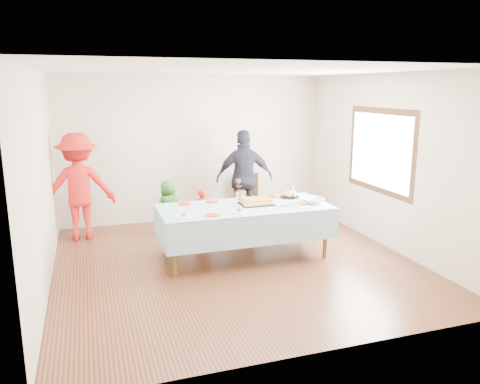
# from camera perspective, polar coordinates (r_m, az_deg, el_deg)

# --- Properties ---
(ground) EXTENTS (5.00, 5.00, 0.00)m
(ground) POSITION_cam_1_polar(r_m,az_deg,el_deg) (6.86, -0.60, -8.58)
(ground) COLOR #462214
(ground) RESTS_ON ground
(room_walls) EXTENTS (5.04, 5.04, 2.72)m
(room_walls) POSITION_cam_1_polar(r_m,az_deg,el_deg) (6.45, -0.19, 6.31)
(room_walls) COLOR beige
(room_walls) RESTS_ON ground
(party_table) EXTENTS (2.50, 1.10, 0.78)m
(party_table) POSITION_cam_1_polar(r_m,az_deg,el_deg) (6.87, 0.56, -2.18)
(party_table) COLOR brown
(party_table) RESTS_ON ground
(birthday_cake) EXTENTS (0.49, 0.37, 0.09)m
(birthday_cake) POSITION_cam_1_polar(r_m,az_deg,el_deg) (6.96, 1.99, -1.18)
(birthday_cake) COLOR black
(birthday_cake) RESTS_ON party_table
(rolls_tray) EXTENTS (0.31, 0.31, 0.09)m
(rolls_tray) POSITION_cam_1_polar(r_m,az_deg,el_deg) (7.43, 6.04, -0.36)
(rolls_tray) COLOR black
(rolls_tray) RESTS_ON party_table
(punch_bowl) EXTENTS (0.34, 0.34, 0.08)m
(punch_bowl) POSITION_cam_1_polar(r_m,az_deg,el_deg) (7.11, 8.75, -1.02)
(punch_bowl) COLOR silver
(punch_bowl) RESTS_ON party_table
(party_hat) EXTENTS (0.10, 0.10, 0.16)m
(party_hat) POSITION_cam_1_polar(r_m,az_deg,el_deg) (7.58, 6.50, 0.21)
(party_hat) COLOR white
(party_hat) RESTS_ON party_table
(fork_pile) EXTENTS (0.24, 0.18, 0.07)m
(fork_pile) POSITION_cam_1_polar(r_m,az_deg,el_deg) (6.89, 5.68, -1.46)
(fork_pile) COLOR white
(fork_pile) RESTS_ON party_table
(plate_red_far_a) EXTENTS (0.20, 0.20, 0.01)m
(plate_red_far_a) POSITION_cam_1_polar(r_m,az_deg,el_deg) (7.02, -6.75, -1.43)
(plate_red_far_a) COLOR red
(plate_red_far_a) RESTS_ON party_table
(plate_red_far_b) EXTENTS (0.20, 0.20, 0.01)m
(plate_red_far_b) POSITION_cam_1_polar(r_m,az_deg,el_deg) (7.11, -3.35, -1.19)
(plate_red_far_b) COLOR red
(plate_red_far_b) RESTS_ON party_table
(plate_red_far_c) EXTENTS (0.17, 0.17, 0.01)m
(plate_red_far_c) POSITION_cam_1_polar(r_m,az_deg,el_deg) (7.25, 0.38, -0.90)
(plate_red_far_c) COLOR red
(plate_red_far_c) RESTS_ON party_table
(plate_red_far_d) EXTENTS (0.19, 0.19, 0.01)m
(plate_red_far_d) POSITION_cam_1_polar(r_m,az_deg,el_deg) (7.43, 3.81, -0.58)
(plate_red_far_d) COLOR red
(plate_red_far_d) RESTS_ON party_table
(plate_red_near) EXTENTS (0.19, 0.19, 0.01)m
(plate_red_near) POSITION_cam_1_polar(r_m,az_deg,el_deg) (6.37, -3.36, -2.83)
(plate_red_near) COLOR red
(plate_red_near) RESTS_ON party_table
(plate_white_left) EXTENTS (0.23, 0.23, 0.01)m
(plate_white_left) POSITION_cam_1_polar(r_m,az_deg,el_deg) (6.33, -6.94, -3.00)
(plate_white_left) COLOR white
(plate_white_left) RESTS_ON party_table
(plate_white_mid) EXTENTS (0.23, 0.23, 0.01)m
(plate_white_mid) POSITION_cam_1_polar(r_m,az_deg,el_deg) (6.52, -0.10, -2.44)
(plate_white_mid) COLOR white
(plate_white_mid) RESTS_ON party_table
(plate_white_right) EXTENTS (0.20, 0.20, 0.01)m
(plate_white_right) POSITION_cam_1_polar(r_m,az_deg,el_deg) (6.88, 7.69, -1.76)
(plate_white_right) COLOR white
(plate_white_right) RESTS_ON party_table
(dining_chair) EXTENTS (0.39, 0.39, 0.87)m
(dining_chair) POSITION_cam_1_polar(r_m,az_deg,el_deg) (8.95, 1.23, -0.26)
(dining_chair) COLOR black
(dining_chair) RESTS_ON ground
(toddler_left) EXTENTS (0.32, 0.23, 0.84)m
(toddler_left) POSITION_cam_1_polar(r_m,az_deg,el_deg) (7.90, -4.67, -2.55)
(toddler_left) COLOR red
(toddler_left) RESTS_ON ground
(toddler_mid) EXTENTS (0.55, 0.46, 0.95)m
(toddler_mid) POSITION_cam_1_polar(r_m,az_deg,el_deg) (8.08, -8.68, -1.89)
(toddler_mid) COLOR #2B6923
(toddler_mid) RESTS_ON ground
(toddler_right) EXTENTS (0.46, 0.36, 0.91)m
(toddler_right) POSITION_cam_1_polar(r_m,az_deg,el_deg) (8.45, -0.26, -1.25)
(toddler_right) COLOR tan
(toddler_right) RESTS_ON ground
(adult_left) EXTENTS (1.15, 0.67, 1.77)m
(adult_left) POSITION_cam_1_polar(r_m,az_deg,el_deg) (8.12, -19.03, 0.60)
(adult_left) COLOR red
(adult_left) RESTS_ON ground
(adult_right) EXTENTS (1.09, 0.61, 1.75)m
(adult_right) POSITION_cam_1_polar(r_m,az_deg,el_deg) (8.46, 0.55, 1.69)
(adult_right) COLOR #242432
(adult_right) RESTS_ON ground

